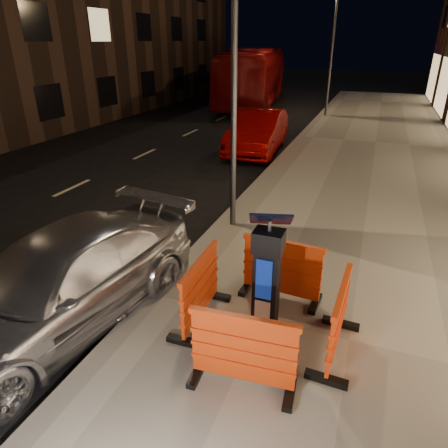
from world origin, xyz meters
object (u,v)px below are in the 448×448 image
at_px(barrier_back, 282,270).
at_px(barrier_kerbside, 200,290).
at_px(car_red, 257,151).
at_px(bus_doubledecker, 253,104).
at_px(parking_kiosk, 267,280).
at_px(barrier_bldgside, 338,321).
at_px(car_silver, 67,320).
at_px(barrier_front, 243,352).

xyz_separation_m(barrier_back, barrier_kerbside, (-0.95, -0.95, 0.00)).
xyz_separation_m(barrier_kerbside, car_red, (-2.12, 10.16, -0.65)).
relative_size(barrier_back, bus_doubledecker, 0.10).
height_order(parking_kiosk, barrier_bldgside, parking_kiosk).
height_order(car_silver, car_red, car_red).
relative_size(parking_kiosk, barrier_bldgside, 1.40).
bearing_deg(parking_kiosk, car_silver, -167.86).
bearing_deg(barrier_front, bus_doubledecker, 102.39).
relative_size(barrier_front, barrier_back, 1.00).
distance_m(barrier_front, barrier_bldgside, 1.34).
relative_size(car_red, bus_doubledecker, 0.38).
distance_m(barrier_front, bus_doubledecker, 23.90).
relative_size(car_silver, car_red, 1.03).
relative_size(barrier_kerbside, bus_doubledecker, 0.10).
bearing_deg(barrier_back, barrier_front, -86.18).
xyz_separation_m(parking_kiosk, car_red, (-3.07, 10.16, -1.04)).
height_order(barrier_front, barrier_back, same).
distance_m(parking_kiosk, car_silver, 3.14).
distance_m(barrier_back, barrier_kerbside, 1.34).
bearing_deg(car_silver, car_red, 100.43).
bearing_deg(parking_kiosk, car_red, 107.60).
distance_m(car_red, bus_doubledecker, 12.37).
height_order(parking_kiosk, barrier_kerbside, parking_kiosk).
bearing_deg(car_red, barrier_kerbside, -82.47).
distance_m(barrier_back, bus_doubledecker, 22.09).
bearing_deg(barrier_bldgside, barrier_kerbside, 92.82).
height_order(barrier_bldgside, bus_doubledecker, bus_doubledecker).
height_order(barrier_back, bus_doubledecker, bus_doubledecker).
bearing_deg(car_silver, barrier_front, 2.39).
bearing_deg(barrier_bldgside, car_silver, 101.40).
bearing_deg(parking_kiosk, barrier_back, 90.82).
distance_m(parking_kiosk, car_red, 10.67).
height_order(car_silver, bus_doubledecker, bus_doubledecker).
relative_size(parking_kiosk, barrier_kerbside, 1.40).
bearing_deg(bus_doubledecker, barrier_front, -81.78).
relative_size(parking_kiosk, barrier_front, 1.40).
distance_m(barrier_kerbside, car_red, 10.40).
xyz_separation_m(parking_kiosk, car_silver, (-2.91, -0.58, -1.04)).
bearing_deg(car_silver, barrier_back, 37.38).
distance_m(barrier_bldgside, bus_doubledecker, 23.30).
relative_size(parking_kiosk, barrier_back, 1.40).
relative_size(barrier_front, bus_doubledecker, 0.10).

